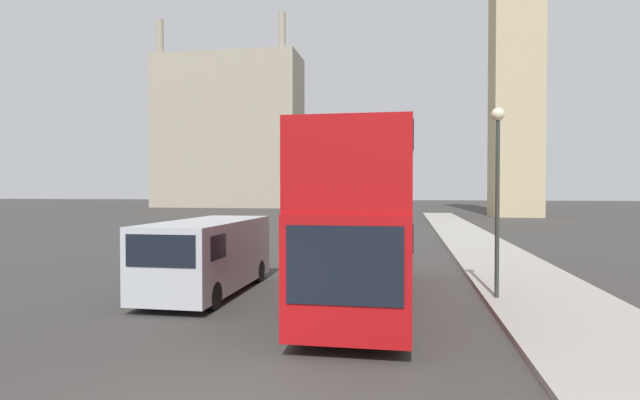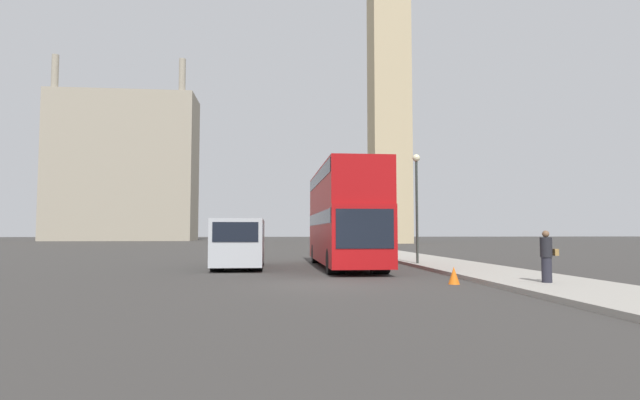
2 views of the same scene
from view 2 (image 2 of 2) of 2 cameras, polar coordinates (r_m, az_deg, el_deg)
ground_plane at (r=15.85m, az=0.37°, el=-9.64°), size 300.00×300.00×0.00m
sidewalk_strip at (r=17.88m, az=22.89°, el=-8.43°), size 3.62×120.00×0.15m
clock_tower at (r=78.37m, az=7.83°, el=17.81°), size 5.89×6.06×58.94m
building_block_distant at (r=101.25m, az=-21.49°, el=3.49°), size 26.41×10.08×33.57m
red_double_decker_bus at (r=23.21m, az=2.80°, el=-1.53°), size 2.47×10.19×4.53m
white_van at (r=23.19m, az=-9.15°, el=-4.74°), size 2.18×6.00×2.21m
pedestrian at (r=16.39m, az=24.48°, el=-5.89°), size 0.50×0.34×1.54m
street_lamp at (r=24.47m, az=10.98°, el=1.08°), size 0.36×0.36×5.25m
traffic_cone at (r=16.49m, az=15.06°, el=-8.33°), size 0.36×0.36×0.55m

